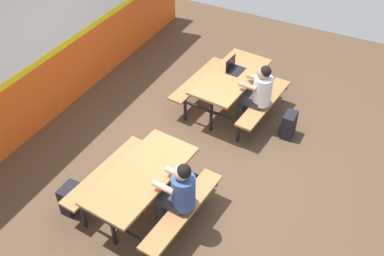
% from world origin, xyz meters
% --- Properties ---
extents(ground_plane, '(10.00, 10.00, 0.02)m').
position_xyz_m(ground_plane, '(0.00, 0.00, -0.01)').
color(ground_plane, '#4C3826').
extents(accent_backdrop, '(8.00, 0.14, 2.60)m').
position_xyz_m(accent_backdrop, '(0.00, 2.73, 1.25)').
color(accent_backdrop, '#E55119').
rests_on(accent_backdrop, ground).
extents(picnic_table_left, '(1.68, 1.67, 0.74)m').
position_xyz_m(picnic_table_left, '(-1.31, 0.18, 0.57)').
color(picnic_table_left, '#9E6B3D').
rests_on(picnic_table_left, ground).
extents(picnic_table_right, '(1.68, 1.67, 0.74)m').
position_xyz_m(picnic_table_right, '(1.31, 0.07, 0.57)').
color(picnic_table_right, '#9E6B3D').
rests_on(picnic_table_right, ground).
extents(student_nearer, '(0.38, 0.53, 1.21)m').
position_xyz_m(student_nearer, '(-1.33, -0.38, 0.71)').
color(student_nearer, '#2D2D38').
rests_on(student_nearer, ground).
extents(student_further, '(0.38, 0.53, 1.21)m').
position_xyz_m(student_further, '(1.13, -0.47, 0.71)').
color(student_further, '#2D2D38').
rests_on(student_further, ground).
extents(laptop_dark, '(0.34, 0.25, 0.22)m').
position_xyz_m(laptop_dark, '(1.47, 0.10, 0.79)').
color(laptop_dark, black).
rests_on(laptop_dark, picnic_table_right).
extents(backpack_dark, '(0.30, 0.22, 0.44)m').
position_xyz_m(backpack_dark, '(1.15, -1.05, 0.22)').
color(backpack_dark, black).
rests_on(backpack_dark, ground).
extents(satchel_spare, '(0.30, 0.22, 0.44)m').
position_xyz_m(satchel_spare, '(-1.74, 1.09, 0.22)').
color(satchel_spare, black).
rests_on(satchel_spare, ground).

